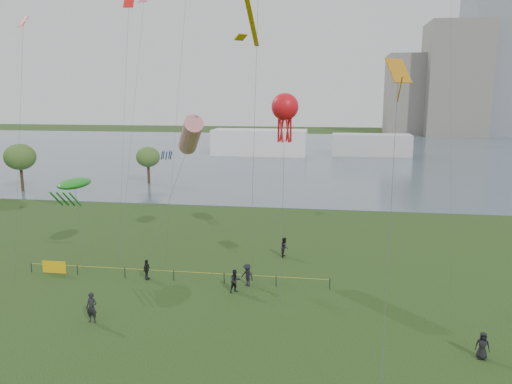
# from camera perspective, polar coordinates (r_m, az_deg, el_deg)

# --- Properties ---
(lake) EXTENTS (400.00, 120.00, 0.08)m
(lake) POSITION_cam_1_polar(r_m,az_deg,el_deg) (122.28, 6.33, 4.40)
(lake) COLOR #50606D
(lake) RESTS_ON ground_plane
(building_mid) EXTENTS (20.00, 20.00, 38.00)m
(building_mid) POSITION_cam_1_polar(r_m,az_deg,el_deg) (188.00, 21.75, 11.83)
(building_mid) COLOR slate
(building_mid) RESTS_ON ground_plane
(building_low) EXTENTS (16.00, 18.00, 28.00)m
(building_low) POSITION_cam_1_polar(r_m,az_deg,el_deg) (191.31, 17.08, 10.60)
(building_low) COLOR slate
(building_low) RESTS_ON ground_plane
(pavilion_left) EXTENTS (22.00, 8.00, 6.00)m
(pavilion_left) POSITION_cam_1_polar(r_m,az_deg,el_deg) (118.09, 0.40, 5.69)
(pavilion_left) COLOR white
(pavilion_left) RESTS_ON ground_plane
(pavilion_right) EXTENTS (18.00, 7.00, 5.00)m
(pavilion_right) POSITION_cam_1_polar(r_m,az_deg,el_deg) (120.29, 13.02, 5.26)
(pavilion_right) COLOR silver
(pavilion_right) RESTS_ON ground_plane
(trees) EXTENTS (27.08, 17.03, 8.19)m
(trees) POSITION_cam_1_polar(r_m,az_deg,el_deg) (81.13, -25.42, 3.80)
(trees) COLOR #332417
(trees) RESTS_ON ground_plane
(fence) EXTENTS (24.07, 0.07, 1.05)m
(fence) POSITION_cam_1_polar(r_m,az_deg,el_deg) (41.94, -17.45, -8.44)
(fence) COLOR black
(fence) RESTS_ON ground_plane
(spectator_a) EXTENTS (1.05, 1.04, 1.71)m
(spectator_a) POSITION_cam_1_polar(r_m,az_deg,el_deg) (36.91, -2.39, -10.14)
(spectator_a) COLOR black
(spectator_a) RESTS_ON ground_plane
(spectator_b) EXTENTS (1.30, 1.16, 1.74)m
(spectator_b) POSITION_cam_1_polar(r_m,az_deg,el_deg) (38.01, -1.00, -9.46)
(spectator_b) COLOR black
(spectator_b) RESTS_ON ground_plane
(spectator_c) EXTENTS (0.49, 0.98, 1.61)m
(spectator_c) POSITION_cam_1_polar(r_m,az_deg,el_deg) (40.22, -12.39, -8.65)
(spectator_c) COLOR black
(spectator_c) RESTS_ON ground_plane
(spectator_d) EXTENTS (0.83, 0.61, 1.55)m
(spectator_d) POSITION_cam_1_polar(r_m,az_deg,el_deg) (31.00, 24.47, -15.68)
(spectator_d) COLOR black
(spectator_d) RESTS_ON ground_plane
(spectator_f) EXTENTS (0.74, 0.51, 1.96)m
(spectator_f) POSITION_cam_1_polar(r_m,az_deg,el_deg) (34.00, -18.27, -12.42)
(spectator_f) COLOR black
(spectator_f) RESTS_ON ground_plane
(spectator_g) EXTENTS (0.78, 0.95, 1.77)m
(spectator_g) POSITION_cam_1_polar(r_m,az_deg,el_deg) (44.62, 3.28, -6.30)
(spectator_g) COLOR black
(spectator_g) RESTS_ON ground_plane
(kite_windsock) EXTENTS (4.80, 6.15, 12.59)m
(kite_windsock) POSITION_cam_1_polar(r_m,az_deg,el_deg) (43.41, -7.51, 6.42)
(kite_windsock) COLOR #3F3F42
(kite_creature) EXTENTS (3.18, 4.59, 7.27)m
(kite_creature) POSITION_cam_1_polar(r_m,az_deg,el_deg) (44.51, -20.07, 0.88)
(kite_creature) COLOR #3F3F42
(kite_octopus) EXTENTS (2.23, 10.16, 14.34)m
(kite_octopus) POSITION_cam_1_polar(r_m,az_deg,el_deg) (41.44, 3.32, 9.60)
(kite_octopus) COLOR #3F3F42
(kite_delta) EXTENTS (2.00, 10.46, 16.12)m
(kite_delta) POSITION_cam_1_polar(r_m,az_deg,el_deg) (27.81, 15.92, 11.74)
(kite_delta) COLOR #3F3F42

